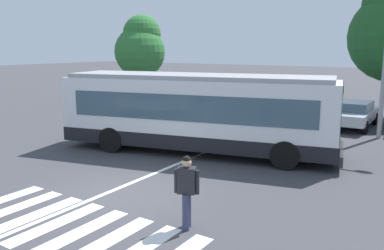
{
  "coord_description": "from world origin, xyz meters",
  "views": [
    {
      "loc": [
        7.58,
        -8.0,
        4.08
      ],
      "look_at": [
        -0.3,
        4.03,
        1.3
      ],
      "focal_mm": 37.69,
      "sensor_mm": 36.0,
      "label": 1
    }
  ],
  "objects_px": {
    "pedestrian_crossing_street": "(187,188)",
    "parked_car_white": "(255,104)",
    "parked_car_silver": "(353,113)",
    "city_transit_bus": "(197,112)",
    "parked_car_blue": "(301,108)",
    "background_tree_left": "(141,47)",
    "parked_car_red": "(214,101)"
  },
  "relations": [
    {
      "from": "pedestrian_crossing_street",
      "to": "background_tree_left",
      "type": "distance_m",
      "value": 21.73
    },
    {
      "from": "city_transit_bus",
      "to": "parked_car_silver",
      "type": "relative_size",
      "value": 2.45
    },
    {
      "from": "parked_car_white",
      "to": "background_tree_left",
      "type": "relative_size",
      "value": 0.72
    },
    {
      "from": "pedestrian_crossing_street",
      "to": "parked_car_white",
      "type": "height_order",
      "value": "pedestrian_crossing_street"
    },
    {
      "from": "parked_car_blue",
      "to": "background_tree_left",
      "type": "bearing_deg",
      "value": 175.28
    },
    {
      "from": "parked_car_silver",
      "to": "parked_car_blue",
      "type": "bearing_deg",
      "value": 176.8
    },
    {
      "from": "city_transit_bus",
      "to": "parked_car_blue",
      "type": "distance_m",
      "value": 8.94
    },
    {
      "from": "parked_car_red",
      "to": "background_tree_left",
      "type": "xyz_separation_m",
      "value": [
        -6.93,
        1.26,
        3.35
      ]
    },
    {
      "from": "parked_car_blue",
      "to": "background_tree_left",
      "type": "relative_size",
      "value": 0.72
    },
    {
      "from": "parked_car_silver",
      "to": "pedestrian_crossing_street",
      "type": "bearing_deg",
      "value": -92.25
    },
    {
      "from": "city_transit_bus",
      "to": "parked_car_blue",
      "type": "bearing_deg",
      "value": 81.97
    },
    {
      "from": "background_tree_left",
      "to": "parked_car_white",
      "type": "bearing_deg",
      "value": -5.66
    },
    {
      "from": "parked_car_white",
      "to": "parked_car_silver",
      "type": "height_order",
      "value": "same"
    },
    {
      "from": "city_transit_bus",
      "to": "parked_car_white",
      "type": "height_order",
      "value": "city_transit_bus"
    },
    {
      "from": "city_transit_bus",
      "to": "parked_car_blue",
      "type": "xyz_separation_m",
      "value": [
        1.24,
        8.81,
        -0.82
      ]
    },
    {
      "from": "city_transit_bus",
      "to": "parked_car_blue",
      "type": "height_order",
      "value": "city_transit_bus"
    },
    {
      "from": "background_tree_left",
      "to": "pedestrian_crossing_street",
      "type": "bearing_deg",
      "value": -47.08
    },
    {
      "from": "pedestrian_crossing_street",
      "to": "parked_car_white",
      "type": "xyz_separation_m",
      "value": [
        -5.07,
        14.79,
        -0.2
      ]
    },
    {
      "from": "parked_car_red",
      "to": "parked_car_blue",
      "type": "relative_size",
      "value": 0.99
    },
    {
      "from": "parked_car_white",
      "to": "parked_car_red",
      "type": "bearing_deg",
      "value": -173.33
    },
    {
      "from": "pedestrian_crossing_street",
      "to": "parked_car_silver",
      "type": "bearing_deg",
      "value": 87.75
    },
    {
      "from": "parked_car_white",
      "to": "parked_car_blue",
      "type": "relative_size",
      "value": 1.0
    },
    {
      "from": "parked_car_blue",
      "to": "parked_car_silver",
      "type": "relative_size",
      "value": 1.03
    },
    {
      "from": "city_transit_bus",
      "to": "pedestrian_crossing_street",
      "type": "relative_size",
      "value": 6.42
    },
    {
      "from": "parked_car_blue",
      "to": "parked_car_white",
      "type": "bearing_deg",
      "value": 178.48
    },
    {
      "from": "city_transit_bus",
      "to": "parked_car_red",
      "type": "height_order",
      "value": "city_transit_bus"
    },
    {
      "from": "background_tree_left",
      "to": "city_transit_bus",
      "type": "bearing_deg",
      "value": -41.4
    },
    {
      "from": "city_transit_bus",
      "to": "parked_car_blue",
      "type": "relative_size",
      "value": 2.38
    },
    {
      "from": "pedestrian_crossing_street",
      "to": "parked_car_red",
      "type": "bearing_deg",
      "value": 118.01
    },
    {
      "from": "pedestrian_crossing_street",
      "to": "parked_car_silver",
      "type": "distance_m",
      "value": 14.57
    },
    {
      "from": "parked_car_red",
      "to": "parked_car_blue",
      "type": "distance_m",
      "value": 5.47
    },
    {
      "from": "pedestrian_crossing_street",
      "to": "parked_car_blue",
      "type": "bearing_deg",
      "value": 98.65
    }
  ]
}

